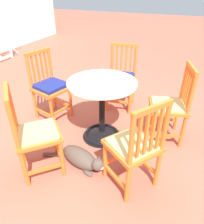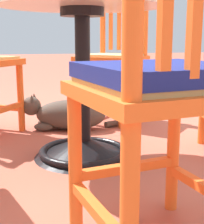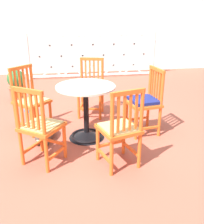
{
  "view_description": "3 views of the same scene",
  "coord_description": "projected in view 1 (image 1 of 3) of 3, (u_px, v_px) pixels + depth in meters",
  "views": [
    {
      "loc": [
        -1.89,
        -0.84,
        1.64
      ],
      "look_at": [
        0.07,
        -0.01,
        0.34
      ],
      "focal_mm": 34.15,
      "sensor_mm": 36.0,
      "label": 1
    },
    {
      "loc": [
        1.64,
        -0.33,
        0.56
      ],
      "look_at": [
        0.16,
        0.05,
        0.24
      ],
      "focal_mm": 55.72,
      "sensor_mm": 36.0,
      "label": 2
    },
    {
      "loc": [
        -0.23,
        -3.22,
        1.64
      ],
      "look_at": [
        0.24,
        -0.14,
        0.41
      ],
      "focal_mm": 42.14,
      "sensor_mm": 36.0,
      "label": 3
    }
  ],
  "objects": [
    {
      "name": "orange_chair_near_fence",
      "position": [
        50.0,
        87.0,
        2.82
      ],
      "size": [
        0.49,
        0.49,
        0.91
      ],
      "color": "orange",
      "rests_on": "ground_plane"
    },
    {
      "name": "ground_plane",
      "position": [
        99.0,
        138.0,
        2.62
      ],
      "size": [
        24.0,
        24.0,
        0.0
      ],
      "primitive_type": "plane",
      "color": "#AD5642"
    },
    {
      "name": "orange_chair_at_corner",
      "position": [
        121.0,
        79.0,
        3.07
      ],
      "size": [
        0.46,
        0.46,
        0.91
      ],
      "color": "orange",
      "rests_on": "ground_plane"
    },
    {
      "name": "cafe_table",
      "position": [
        102.0,
        117.0,
        2.51
      ],
      "size": [
        0.76,
        0.76,
        0.73
      ],
      "color": "black",
      "rests_on": "ground_plane"
    },
    {
      "name": "orange_chair_facing_out",
      "position": [
        34.0,
        135.0,
        1.97
      ],
      "size": [
        0.57,
        0.57,
        0.91
      ],
      "color": "orange",
      "rests_on": "ground_plane"
    },
    {
      "name": "orange_chair_tucked_in",
      "position": [
        171.0,
        106.0,
        2.42
      ],
      "size": [
        0.5,
        0.5,
        0.91
      ],
      "color": "orange",
      "rests_on": "ground_plane"
    },
    {
      "name": "tabby_cat",
      "position": [
        82.0,
        159.0,
        2.17
      ],
      "size": [
        0.32,
        0.74,
        0.23
      ],
      "color": "#4C4238",
      "rests_on": "ground_plane"
    },
    {
      "name": "orange_chair_by_planter",
      "position": [
        135.0,
        147.0,
        1.82
      ],
      "size": [
        0.56,
        0.56,
        0.91
      ],
      "color": "orange",
      "rests_on": "ground_plane"
    }
  ]
}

